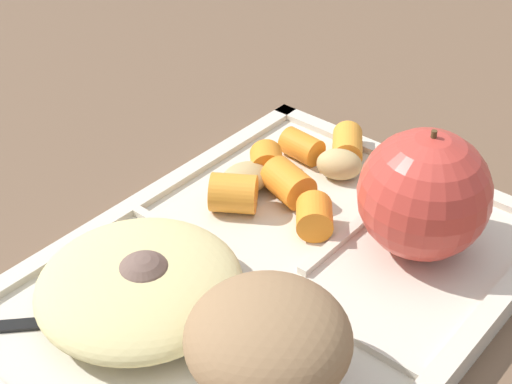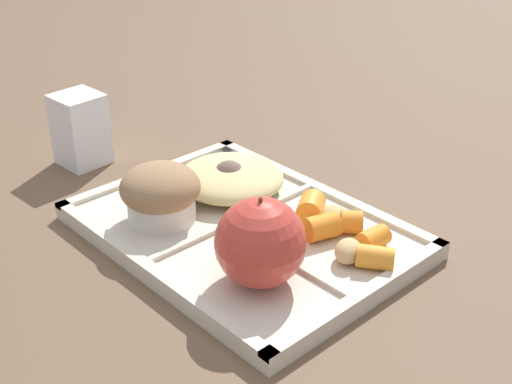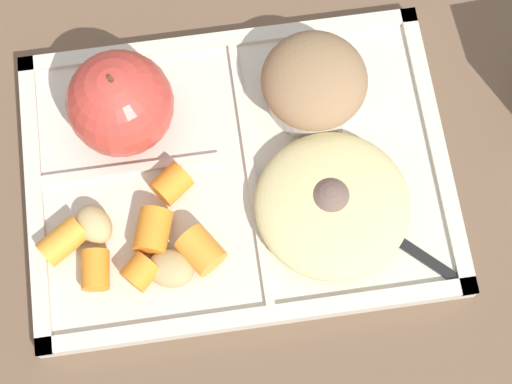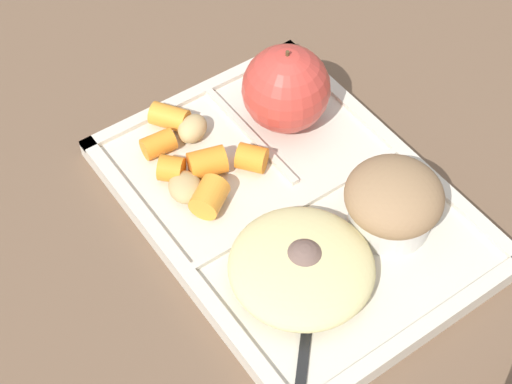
% 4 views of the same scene
% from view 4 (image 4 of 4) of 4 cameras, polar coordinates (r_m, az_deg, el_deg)
% --- Properties ---
extents(ground, '(6.00, 6.00, 0.00)m').
position_cam_4_polar(ground, '(0.74, 2.56, -1.29)').
color(ground, brown).
extents(lunch_tray, '(0.35, 0.25, 0.02)m').
position_cam_4_polar(lunch_tray, '(0.74, 2.58, -0.91)').
color(lunch_tray, beige).
rests_on(lunch_tray, ground).
extents(green_apple, '(0.09, 0.09, 0.09)m').
position_cam_4_polar(green_apple, '(0.77, 2.15, 7.32)').
color(green_apple, '#C63D33').
rests_on(green_apple, lunch_tray).
extents(bran_muffin, '(0.09, 0.09, 0.06)m').
position_cam_4_polar(bran_muffin, '(0.70, 9.70, -0.66)').
color(bran_muffin, silver).
rests_on(bran_muffin, lunch_tray).
extents(carrot_slice_tilted, '(0.03, 0.03, 0.02)m').
position_cam_4_polar(carrot_slice_tilted, '(0.74, -6.02, 1.64)').
color(carrot_slice_tilted, orange).
rests_on(carrot_slice_tilted, lunch_tray).
extents(carrot_slice_large, '(0.04, 0.04, 0.02)m').
position_cam_4_polar(carrot_slice_large, '(0.79, -6.16, 5.30)').
color(carrot_slice_large, orange).
rests_on(carrot_slice_large, lunch_tray).
extents(carrot_slice_back, '(0.04, 0.04, 0.02)m').
position_cam_4_polar(carrot_slice_back, '(0.75, -0.31, 2.42)').
color(carrot_slice_back, orange).
rests_on(carrot_slice_back, lunch_tray).
extents(carrot_slice_center, '(0.04, 0.04, 0.03)m').
position_cam_4_polar(carrot_slice_center, '(0.72, -3.32, -0.36)').
color(carrot_slice_center, orange).
rests_on(carrot_slice_center, lunch_tray).
extents(carrot_slice_edge, '(0.04, 0.04, 0.03)m').
position_cam_4_polar(carrot_slice_edge, '(0.75, -3.47, 2.10)').
color(carrot_slice_edge, orange).
rests_on(carrot_slice_edge, lunch_tray).
extents(carrot_slice_small, '(0.02, 0.03, 0.02)m').
position_cam_4_polar(carrot_slice_small, '(0.77, -6.93, 3.40)').
color(carrot_slice_small, orange).
rests_on(carrot_slice_small, lunch_tray).
extents(potato_chunk_large, '(0.04, 0.04, 0.02)m').
position_cam_4_polar(potato_chunk_large, '(0.73, -5.04, 0.35)').
color(potato_chunk_large, tan).
rests_on(potato_chunk_large, lunch_tray).
extents(potato_chunk_wedge, '(0.04, 0.04, 0.02)m').
position_cam_4_polar(potato_chunk_wedge, '(0.78, -4.54, 4.51)').
color(potato_chunk_wedge, tan).
rests_on(potato_chunk_wedge, lunch_tray).
extents(egg_noodle_pile, '(0.12, 0.12, 0.03)m').
position_cam_4_polar(egg_noodle_pile, '(0.67, 3.25, -5.30)').
color(egg_noodle_pile, '#D6C684').
rests_on(egg_noodle_pile, lunch_tray).
extents(meatball_back, '(0.03, 0.03, 0.03)m').
position_cam_4_polar(meatball_back, '(0.66, 4.53, -7.13)').
color(meatball_back, '#755B4C').
rests_on(meatball_back, lunch_tray).
extents(meatball_center, '(0.03, 0.03, 0.03)m').
position_cam_4_polar(meatball_center, '(0.66, 2.94, -6.88)').
color(meatball_center, '#755B4C').
rests_on(meatball_center, lunch_tray).
extents(meatball_front, '(0.04, 0.04, 0.04)m').
position_cam_4_polar(meatball_front, '(0.67, 3.41, -4.93)').
color(meatball_front, brown).
rests_on(meatball_front, lunch_tray).
extents(meatball_side, '(0.03, 0.03, 0.03)m').
position_cam_4_polar(meatball_side, '(0.67, 3.22, -5.93)').
color(meatball_side, brown).
rests_on(meatball_side, lunch_tray).
extents(plastic_fork, '(0.11, 0.11, 0.00)m').
position_cam_4_polar(plastic_fork, '(0.66, 3.68, -9.13)').
color(plastic_fork, black).
rests_on(plastic_fork, lunch_tray).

